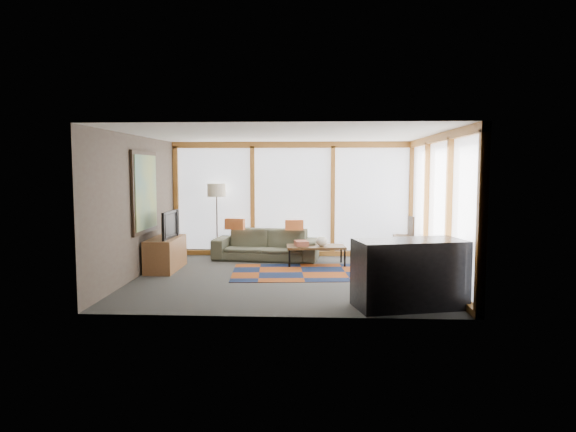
{
  "coord_description": "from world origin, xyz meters",
  "views": [
    {
      "loc": [
        0.49,
        -9.24,
        1.99
      ],
      "look_at": [
        0.0,
        0.4,
        1.1
      ],
      "focal_mm": 32.0,
      "sensor_mm": 36.0,
      "label": 1
    }
  ],
  "objects_px": {
    "coffee_table": "(316,255)",
    "floor_lamp": "(217,221)",
    "sofa": "(266,245)",
    "bar_counter": "(409,274)",
    "television": "(166,225)",
    "bookshelf": "(411,255)",
    "tv_console": "(166,254)"
  },
  "relations": [
    {
      "from": "floor_lamp",
      "to": "coffee_table",
      "type": "distance_m",
      "value": 2.46
    },
    {
      "from": "bookshelf",
      "to": "television",
      "type": "xyz_separation_m",
      "value": [
        -4.83,
        -0.36,
        0.62
      ]
    },
    {
      "from": "coffee_table",
      "to": "bar_counter",
      "type": "xyz_separation_m",
      "value": [
        1.33,
        -3.2,
        0.29
      ]
    },
    {
      "from": "television",
      "to": "bar_counter",
      "type": "distance_m",
      "value": 4.96
    },
    {
      "from": "coffee_table",
      "to": "bar_counter",
      "type": "distance_m",
      "value": 3.48
    },
    {
      "from": "floor_lamp",
      "to": "tv_console",
      "type": "relative_size",
      "value": 1.31
    },
    {
      "from": "floor_lamp",
      "to": "tv_console",
      "type": "height_order",
      "value": "floor_lamp"
    },
    {
      "from": "tv_console",
      "to": "coffee_table",
      "type": "bearing_deg",
      "value": 12.4
    },
    {
      "from": "sofa",
      "to": "bookshelf",
      "type": "relative_size",
      "value": 1.01
    },
    {
      "from": "coffee_table",
      "to": "bar_counter",
      "type": "bearing_deg",
      "value": -67.5
    },
    {
      "from": "sofa",
      "to": "bookshelf",
      "type": "bearing_deg",
      "value": -10.52
    },
    {
      "from": "sofa",
      "to": "floor_lamp",
      "type": "height_order",
      "value": "floor_lamp"
    },
    {
      "from": "tv_console",
      "to": "bar_counter",
      "type": "bearing_deg",
      "value": -30.65
    },
    {
      "from": "bookshelf",
      "to": "sofa",
      "type": "bearing_deg",
      "value": 162.63
    },
    {
      "from": "coffee_table",
      "to": "bookshelf",
      "type": "height_order",
      "value": "bookshelf"
    },
    {
      "from": "television",
      "to": "bar_counter",
      "type": "relative_size",
      "value": 0.6
    },
    {
      "from": "tv_console",
      "to": "bar_counter",
      "type": "height_order",
      "value": "bar_counter"
    },
    {
      "from": "coffee_table",
      "to": "television",
      "type": "bearing_deg",
      "value": -166.57
    },
    {
      "from": "sofa",
      "to": "bar_counter",
      "type": "relative_size",
      "value": 1.46
    },
    {
      "from": "coffee_table",
      "to": "tv_console",
      "type": "bearing_deg",
      "value": -167.6
    },
    {
      "from": "coffee_table",
      "to": "bookshelf",
      "type": "distance_m",
      "value": 1.93
    },
    {
      "from": "floor_lamp",
      "to": "bookshelf",
      "type": "height_order",
      "value": "floor_lamp"
    },
    {
      "from": "floor_lamp",
      "to": "television",
      "type": "relative_size",
      "value": 1.79
    },
    {
      "from": "floor_lamp",
      "to": "bar_counter",
      "type": "height_order",
      "value": "floor_lamp"
    },
    {
      "from": "floor_lamp",
      "to": "bookshelf",
      "type": "bearing_deg",
      "value": -16.1
    },
    {
      "from": "floor_lamp",
      "to": "bar_counter",
      "type": "bearing_deg",
      "value": -48.69
    },
    {
      "from": "coffee_table",
      "to": "floor_lamp",
      "type": "bearing_deg",
      "value": 159.27
    },
    {
      "from": "floor_lamp",
      "to": "bookshelf",
      "type": "distance_m",
      "value": 4.32
    },
    {
      "from": "bookshelf",
      "to": "television",
      "type": "distance_m",
      "value": 4.88
    },
    {
      "from": "sofa",
      "to": "tv_console",
      "type": "relative_size",
      "value": 1.78
    },
    {
      "from": "tv_console",
      "to": "television",
      "type": "height_order",
      "value": "television"
    },
    {
      "from": "floor_lamp",
      "to": "coffee_table",
      "type": "height_order",
      "value": "floor_lamp"
    }
  ]
}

